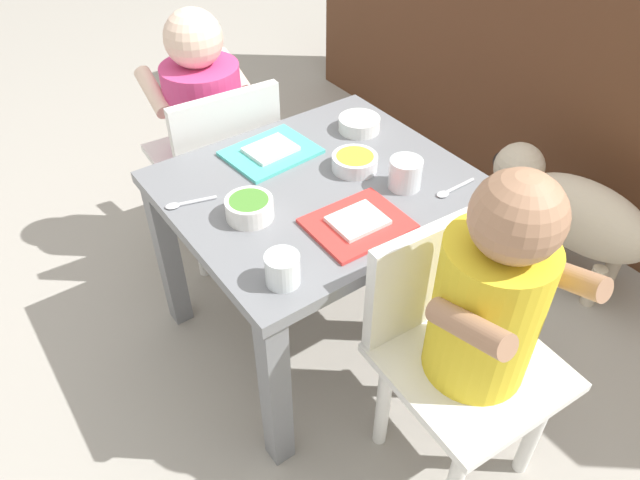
{
  "coord_description": "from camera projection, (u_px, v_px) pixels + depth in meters",
  "views": [
    {
      "loc": [
        0.79,
        -0.57,
        1.12
      ],
      "look_at": [
        0.0,
        0.0,
        0.28
      ],
      "focal_mm": 33.17,
      "sensor_mm": 36.0,
      "label": 1
    }
  ],
  "objects": [
    {
      "name": "veggie_bowl_near",
      "position": [
        356.0,
        162.0,
        1.21
      ],
      "size": [
        0.09,
        0.09,
        0.03
      ],
      "color": "white",
      "rests_on": "dining_table"
    },
    {
      "name": "ground_plane",
      "position": [
        320.0,
        325.0,
        1.47
      ],
      "size": [
        7.0,
        7.0,
        0.0
      ],
      "primitive_type": "plane",
      "color": "#9E998E"
    },
    {
      "name": "cereal_bowl_left_side",
      "position": [
        249.0,
        208.0,
        1.09
      ],
      "size": [
        0.09,
        0.09,
        0.04
      ],
      "color": "white",
      "rests_on": "dining_table"
    },
    {
      "name": "spoon_by_right_tray",
      "position": [
        186.0,
        203.0,
        1.13
      ],
      "size": [
        0.04,
        0.1,
        0.01
      ],
      "color": "silver",
      "rests_on": "dining_table"
    },
    {
      "name": "seated_child_left",
      "position": [
        207.0,
        112.0,
        1.44
      ],
      "size": [
        0.3,
        0.3,
        0.66
      ],
      "color": "white",
      "rests_on": "ground"
    },
    {
      "name": "kitchen_cabinet_back",
      "position": [
        619.0,
        50.0,
        1.61
      ],
      "size": [
        2.2,
        0.37,
        0.92
      ],
      "primitive_type": "cube",
      "color": "#56331E",
      "rests_on": "ground"
    },
    {
      "name": "spoon_by_left_tray",
      "position": [
        452.0,
        190.0,
        1.16
      ],
      "size": [
        0.02,
        0.1,
        0.01
      ],
      "color": "silver",
      "rests_on": "dining_table"
    },
    {
      "name": "food_tray_left",
      "position": [
        271.0,
        152.0,
        1.26
      ],
      "size": [
        0.16,
        0.2,
        0.02
      ],
      "color": "#4CC6BC",
      "rests_on": "dining_table"
    },
    {
      "name": "water_cup_right",
      "position": [
        405.0,
        175.0,
        1.16
      ],
      "size": [
        0.07,
        0.07,
        0.06
      ],
      "color": "white",
      "rests_on": "dining_table"
    },
    {
      "name": "food_tray_right",
      "position": [
        358.0,
        223.0,
        1.08
      ],
      "size": [
        0.15,
        0.18,
        0.02
      ],
      "color": "red",
      "rests_on": "dining_table"
    },
    {
      "name": "dog",
      "position": [
        570.0,
        209.0,
        1.49
      ],
      "size": [
        0.47,
        0.19,
        0.31
      ],
      "color": "beige",
      "rests_on": "ground"
    },
    {
      "name": "water_cup_left",
      "position": [
        283.0,
        271.0,
        0.96
      ],
      "size": [
        0.06,
        0.06,
        0.06
      ],
      "color": "white",
      "rests_on": "dining_table"
    },
    {
      "name": "seated_child_right",
      "position": [
        482.0,
        306.0,
        0.93
      ],
      "size": [
        0.3,
        0.3,
        0.69
      ],
      "color": "white",
      "rests_on": "ground"
    },
    {
      "name": "dining_table",
      "position": [
        320.0,
        213.0,
        1.23
      ],
      "size": [
        0.52,
        0.59,
        0.43
      ],
      "color": "slate",
      "rests_on": "ground"
    },
    {
      "name": "veggie_bowl_far",
      "position": [
        359.0,
        123.0,
        1.33
      ],
      "size": [
        0.09,
        0.09,
        0.03
      ],
      "color": "white",
      "rests_on": "dining_table"
    }
  ]
}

